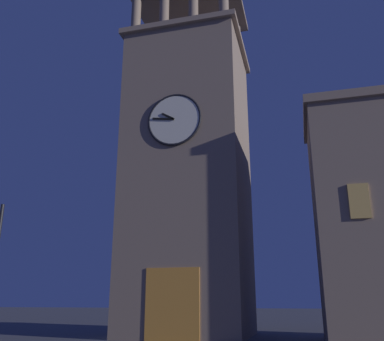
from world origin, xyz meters
name	(u,v)px	position (x,y,z in m)	size (l,w,h in m)	color
ground_plane	(129,339)	(0.00, 0.00, 0.00)	(200.00, 200.00, 0.00)	#4C4C51
clocktower	(189,172)	(-3.09, -2.26, 10.87)	(8.37, 7.94, 28.21)	gray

